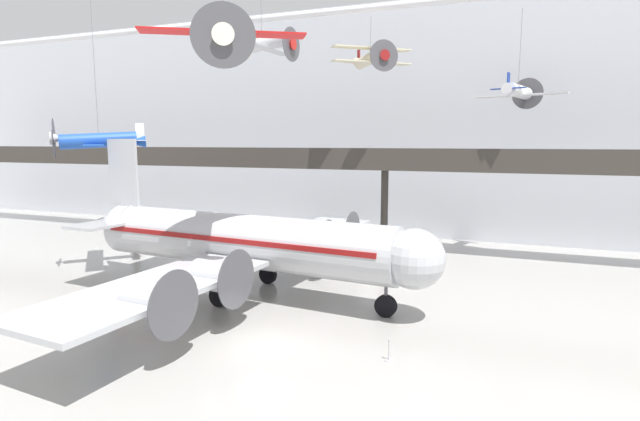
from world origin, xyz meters
name	(u,v)px	position (x,y,z in m)	size (l,w,h in m)	color
ground_plane	(261,344)	(0.00, 0.00, 0.00)	(260.00, 260.00, 0.00)	#9E9B96
hangar_back_wall	(403,122)	(0.00, 32.75, 12.22)	(140.00, 3.00, 24.43)	silver
mezzanine_walkway	(383,166)	(0.00, 24.14, 7.90)	(110.00, 3.20, 9.54)	#38332D
ceiling_truss_beam	(376,7)	(0.00, 20.90, 21.21)	(120.00, 0.60, 0.60)	silver
airliner_silver_main	(240,241)	(-5.30, 7.06, 3.58)	(27.71, 31.60, 10.33)	#B7BABF
suspended_plane_white_twin	(518,92)	(11.42, 24.10, 14.24)	(7.53, 6.33, 7.92)	silver
suspended_plane_silver_racer	(262,45)	(-6.65, 13.20, 17.31)	(5.68, 6.96, 5.00)	silver
suspended_plane_cream_biplane	(371,58)	(-0.82, 22.48, 17.42)	(6.29, 6.08, 4.99)	beige
suspended_plane_blue_trainer	(99,141)	(-18.19, 8.34, 10.20)	(6.97, 6.98, 11.75)	#1E4CAD
suspended_plane_red_highwing	(224,44)	(-3.89, 3.49, 15.48)	(8.41, 7.61, 7.20)	red
stanchion_barrier	(389,354)	(6.46, 0.47, 0.33)	(0.36, 0.36, 1.08)	#B2B5BA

